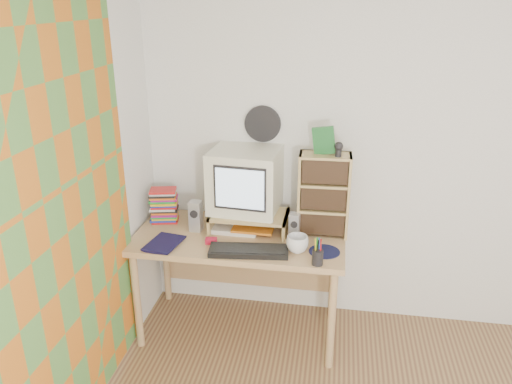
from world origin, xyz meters
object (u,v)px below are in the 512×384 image
(mug, at_px, (297,244))
(diary, at_px, (151,240))
(desk, at_px, (241,249))
(keyboard, at_px, (249,251))
(dvd_stack, at_px, (164,205))
(cd_rack, at_px, (323,195))
(crt_monitor, at_px, (245,181))

(mug, height_order, diary, mug)
(desk, distance_m, diary, 0.62)
(diary, bearing_deg, keyboard, 6.40)
(keyboard, distance_m, dvd_stack, 0.78)
(dvd_stack, height_order, cd_rack, cd_rack)
(dvd_stack, relative_size, diary, 1.09)
(cd_rack, height_order, diary, cd_rack)
(desk, height_order, cd_rack, cd_rack)
(mug, bearing_deg, dvd_stack, 162.64)
(desk, relative_size, diary, 6.00)
(desk, distance_m, mug, 0.50)
(mug, distance_m, diary, 0.95)
(keyboard, relative_size, mug, 3.56)
(desk, relative_size, dvd_stack, 5.52)
(crt_monitor, distance_m, mug, 0.57)
(crt_monitor, relative_size, dvd_stack, 1.76)
(mug, bearing_deg, diary, -177.82)
(cd_rack, bearing_deg, keyboard, -141.54)
(crt_monitor, height_order, mug, crt_monitor)
(dvd_stack, relative_size, cd_rack, 0.46)
(mug, xyz_separation_m, diary, (-0.94, -0.04, -0.03))
(cd_rack, bearing_deg, crt_monitor, 176.13)
(keyboard, xyz_separation_m, dvd_stack, (-0.67, 0.37, 0.11))
(keyboard, xyz_separation_m, mug, (0.30, 0.07, 0.04))
(keyboard, xyz_separation_m, cd_rack, (0.43, 0.36, 0.26))
(dvd_stack, distance_m, cd_rack, 1.12)
(crt_monitor, relative_size, cd_rack, 0.80)
(keyboard, height_order, mug, mug)
(keyboard, bearing_deg, diary, 170.67)
(cd_rack, height_order, mug, cd_rack)
(keyboard, relative_size, diary, 2.10)
(keyboard, bearing_deg, crt_monitor, 97.46)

